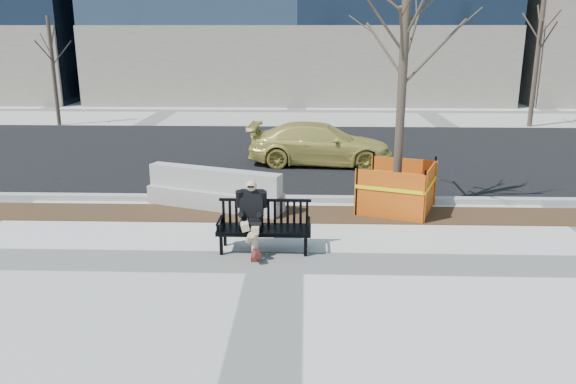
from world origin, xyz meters
The scene contains 11 objects.
ground centered at (0.00, 0.00, 0.00)m, with size 120.00×120.00×0.00m, color beige.
mulch_strip centered at (0.00, 2.60, 0.00)m, with size 40.00×1.20×0.02m, color #47301C.
asphalt_street centered at (0.00, 8.80, 0.00)m, with size 60.00×10.40×0.01m, color black.
curb centered at (0.00, 3.55, 0.06)m, with size 60.00×0.25×0.12m, color #9E9B93.
bench centered at (-0.24, 0.53, 0.00)m, with size 1.68×0.60×0.90m, color black, non-canonical shape.
seated_man centered at (-0.47, 0.58, 0.00)m, with size 0.53×0.89×1.24m, color black, non-canonical shape.
tree_fence centered at (2.44, 2.97, 0.00)m, with size 2.21×2.21×5.53m, color orange, non-canonical shape.
sedan centered at (0.90, 7.32, 0.00)m, with size 1.68×4.13×1.20m, color #C5B551.
jersey_barrier_left centered at (-1.51, 3.02, 0.00)m, with size 3.10×0.62×0.89m, color #9E9B94, non-canonical shape.
far_tree_left centered at (-9.72, 14.13, 0.00)m, with size 1.73×1.73×4.68m, color #4C3C30, non-canonical shape.
far_tree_right centered at (9.57, 14.39, 0.00)m, with size 2.11×2.11×5.70m, color #4F3E33, non-canonical shape.
Camera 1 is at (0.49, -8.85, 3.77)m, focal length 35.39 mm.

